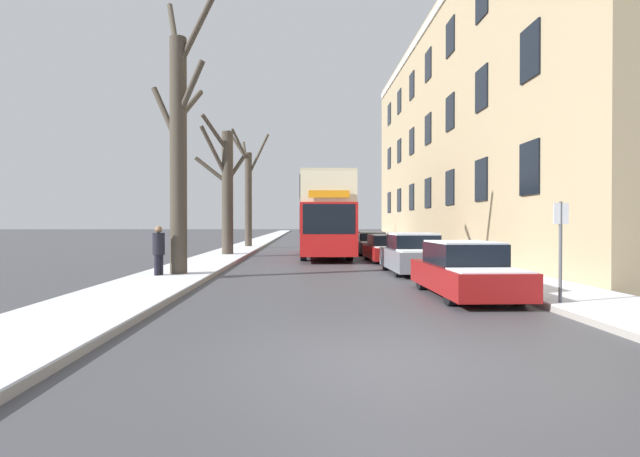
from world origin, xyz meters
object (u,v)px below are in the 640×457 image
(parked_car_3, at_px, (371,244))
(bare_tree_left_1, at_px, (226,188))
(pedestrian_left_sidewalk, at_px, (159,250))
(parked_car_2, at_px, (387,249))
(street_sign_post, at_px, (561,247))
(parked_car_0, at_px, (465,271))
(parked_car_1, at_px, (413,255))
(bare_tree_left_0, at_px, (179,142))
(double_decker_bus, at_px, (324,213))
(bare_tree_left_2, at_px, (248,192))

(parked_car_3, bearing_deg, bare_tree_left_1, -166.21)
(parked_car_3, height_order, pedestrian_left_sidewalk, pedestrian_left_sidewalk)
(parked_car_2, height_order, street_sign_post, street_sign_post)
(pedestrian_left_sidewalk, bearing_deg, parked_car_2, 152.41)
(parked_car_0, relative_size, pedestrian_left_sidewalk, 2.57)
(bare_tree_left_1, distance_m, street_sign_post, 19.81)
(bare_tree_left_1, height_order, parked_car_2, bare_tree_left_1)
(parked_car_1, bearing_deg, parked_car_0, -90.00)
(bare_tree_left_0, bearing_deg, double_decker_bus, 64.34)
(pedestrian_left_sidewalk, bearing_deg, bare_tree_left_0, 158.83)
(double_decker_bus, relative_size, parked_car_3, 2.52)
(bare_tree_left_1, distance_m, parked_car_0, 17.52)
(parked_car_0, height_order, parked_car_3, parked_car_0)
(bare_tree_left_2, bearing_deg, pedestrian_left_sidewalk, -91.58)
(double_decker_bus, relative_size, street_sign_post, 5.07)
(double_decker_bus, relative_size, parked_car_2, 2.56)
(bare_tree_left_1, distance_m, bare_tree_left_2, 9.74)
(bare_tree_left_1, distance_m, pedestrian_left_sidewalk, 11.59)
(parked_car_3, distance_m, street_sign_post, 19.25)
(parked_car_1, xyz_separation_m, street_sign_post, (1.36, -7.78, 0.64))
(bare_tree_left_2, xyz_separation_m, parked_car_2, (8.09, -13.48, -3.56))
(parked_car_3, distance_m, pedestrian_left_sidewalk, 15.84)
(parked_car_3, bearing_deg, double_decker_bus, -149.26)
(pedestrian_left_sidewalk, bearing_deg, parked_car_0, 87.33)
(parked_car_0, height_order, pedestrian_left_sidewalk, pedestrian_left_sidewalk)
(bare_tree_left_2, xyz_separation_m, parked_car_0, (8.09, -24.88, -3.54))
(parked_car_2, height_order, parked_car_3, parked_car_3)
(street_sign_post, bearing_deg, parked_car_0, 124.03)
(bare_tree_left_1, height_order, bare_tree_left_2, bare_tree_left_2)
(bare_tree_left_0, distance_m, bare_tree_left_1, 10.69)
(parked_car_2, bearing_deg, pedestrian_left_sidewalk, -139.20)
(bare_tree_left_2, relative_size, parked_car_0, 1.97)
(double_decker_bus, height_order, parked_car_0, double_decker_bus)
(bare_tree_left_0, relative_size, double_decker_bus, 0.86)
(parked_car_2, bearing_deg, street_sign_post, -84.19)
(bare_tree_left_2, distance_m, pedestrian_left_sidewalk, 21.22)
(parked_car_2, distance_m, pedestrian_left_sidewalk, 11.46)
(bare_tree_left_1, bearing_deg, double_decker_bus, 3.31)
(bare_tree_left_1, xyz_separation_m, parked_car_0, (8.22, -15.15, -3.14))
(bare_tree_left_2, distance_m, street_sign_post, 28.66)
(bare_tree_left_0, relative_size, bare_tree_left_1, 1.31)
(parked_car_2, xyz_separation_m, street_sign_post, (1.36, -13.42, 0.71))
(double_decker_bus, height_order, street_sign_post, double_decker_bus)
(bare_tree_left_0, height_order, double_decker_bus, bare_tree_left_0)
(bare_tree_left_2, height_order, parked_car_3, bare_tree_left_2)
(bare_tree_left_0, height_order, parked_car_3, bare_tree_left_0)
(bare_tree_left_1, xyz_separation_m, parked_car_2, (8.22, -3.75, -3.17))
(street_sign_post, bearing_deg, pedestrian_left_sidewalk, 149.41)
(double_decker_bus, xyz_separation_m, parked_car_0, (2.87, -15.46, -1.80))
(double_decker_bus, xyz_separation_m, parked_car_3, (2.87, 1.71, -1.81))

